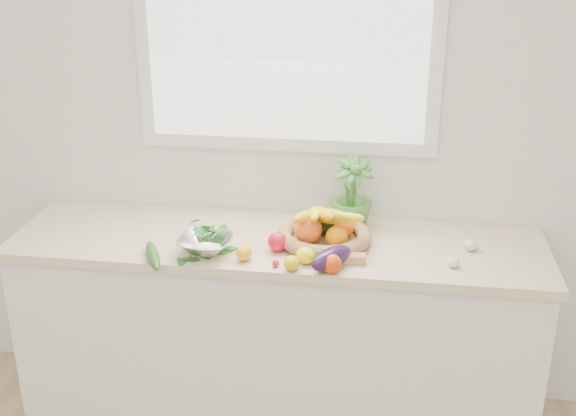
# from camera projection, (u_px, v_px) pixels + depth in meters

# --- Properties ---
(back_wall) EXTENTS (4.50, 0.02, 2.70)m
(back_wall) POSITION_uv_depth(u_px,v_px,m) (287.00, 116.00, 3.14)
(back_wall) COLOR white
(back_wall) RESTS_ON ground
(counter_cabinet) EXTENTS (2.20, 0.58, 0.86)m
(counter_cabinet) POSITION_uv_depth(u_px,v_px,m) (278.00, 334.00, 3.21)
(counter_cabinet) COLOR silver
(counter_cabinet) RESTS_ON ground
(countertop) EXTENTS (2.24, 0.62, 0.04)m
(countertop) POSITION_uv_depth(u_px,v_px,m) (277.00, 243.00, 3.04)
(countertop) COLOR beige
(countertop) RESTS_ON counter_cabinet
(window_frame) EXTENTS (1.30, 0.03, 1.10)m
(window_frame) POSITION_uv_depth(u_px,v_px,m) (287.00, 23.00, 2.98)
(window_frame) COLOR white
(window_frame) RESTS_ON back_wall
(window_pane) EXTENTS (1.18, 0.01, 0.98)m
(window_pane) POSITION_uv_depth(u_px,v_px,m) (286.00, 24.00, 2.96)
(window_pane) COLOR white
(window_pane) RESTS_ON window_frame
(orange_loose) EXTENTS (0.08, 0.08, 0.08)m
(orange_loose) POSITION_uv_depth(u_px,v_px,m) (332.00, 264.00, 2.73)
(orange_loose) COLOR #DE4007
(orange_loose) RESTS_ON countertop
(lemon_a) EXTENTS (0.07, 0.09, 0.06)m
(lemon_a) POSITION_uv_depth(u_px,v_px,m) (244.00, 253.00, 2.83)
(lemon_a) COLOR #E8AA0C
(lemon_a) RESTS_ON countertop
(lemon_b) EXTENTS (0.07, 0.08, 0.06)m
(lemon_b) POSITION_uv_depth(u_px,v_px,m) (292.00, 263.00, 2.75)
(lemon_b) COLOR #D5BB0B
(lemon_b) RESTS_ON countertop
(lemon_c) EXTENTS (0.11, 0.10, 0.07)m
(lemon_c) POSITION_uv_depth(u_px,v_px,m) (306.00, 256.00, 2.81)
(lemon_c) COLOR yellow
(lemon_c) RESTS_ON countertop
(apple) EXTENTS (0.10, 0.10, 0.08)m
(apple) POSITION_uv_depth(u_px,v_px,m) (277.00, 242.00, 2.91)
(apple) COLOR red
(apple) RESTS_ON countertop
(ginger) EXTENTS (0.12, 0.06, 0.04)m
(ginger) POSITION_uv_depth(u_px,v_px,m) (351.00, 259.00, 2.82)
(ginger) COLOR tan
(ginger) RESTS_ON countertop
(garlic_a) EXTENTS (0.06, 0.06, 0.04)m
(garlic_a) POSITION_uv_depth(u_px,v_px,m) (318.00, 250.00, 2.88)
(garlic_a) COLOR beige
(garlic_a) RESTS_ON countertop
(garlic_b) EXTENTS (0.07, 0.07, 0.05)m
(garlic_b) POSITION_uv_depth(u_px,v_px,m) (471.00, 245.00, 2.92)
(garlic_b) COLOR white
(garlic_b) RESTS_ON countertop
(garlic_c) EXTENTS (0.06, 0.06, 0.04)m
(garlic_c) POSITION_uv_depth(u_px,v_px,m) (453.00, 262.00, 2.78)
(garlic_c) COLOR white
(garlic_c) RESTS_ON countertop
(eggplant) EXTENTS (0.19, 0.22, 0.08)m
(eggplant) POSITION_uv_depth(u_px,v_px,m) (332.00, 258.00, 2.77)
(eggplant) COLOR #270F39
(eggplant) RESTS_ON countertop
(cucumber) EXTENTS (0.15, 0.25, 0.05)m
(cucumber) POSITION_uv_depth(u_px,v_px,m) (153.00, 255.00, 2.83)
(cucumber) COLOR #1D4E17
(cucumber) RESTS_ON countertop
(radish) EXTENTS (0.04, 0.04, 0.03)m
(radish) POSITION_uv_depth(u_px,v_px,m) (276.00, 263.00, 2.79)
(radish) COLOR red
(radish) RESTS_ON countertop
(potted_herb) EXTENTS (0.23, 0.23, 0.32)m
(potted_herb) POSITION_uv_depth(u_px,v_px,m) (352.00, 194.00, 3.09)
(potted_herb) COLOR #40802E
(potted_herb) RESTS_ON countertop
(fruit_basket) EXTENTS (0.52, 0.52, 0.19)m
(fruit_basket) POSITION_uv_depth(u_px,v_px,m) (324.00, 231.00, 2.97)
(fruit_basket) COLOR tan
(fruit_basket) RESTS_ON countertop
(colander_with_spinach) EXTENTS (0.23, 0.23, 0.12)m
(colander_with_spinach) POSITION_uv_depth(u_px,v_px,m) (205.00, 240.00, 2.88)
(colander_with_spinach) COLOR white
(colander_with_spinach) RESTS_ON countertop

